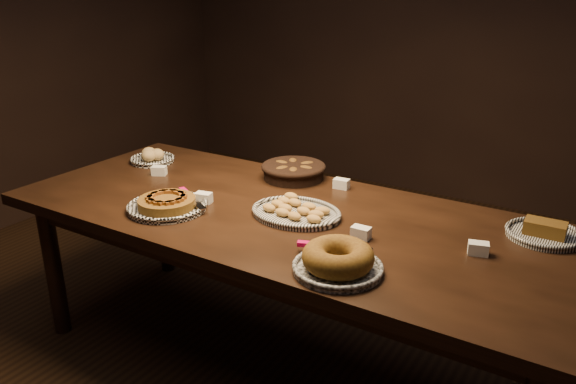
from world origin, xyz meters
The scene contains 9 objects.
ground centered at (0.00, 0.00, 0.00)m, with size 5.00×5.00×0.00m, color black.
buffet_table centered at (0.00, 0.00, 0.68)m, with size 2.40×1.00×0.75m.
apple_tart_plate centered at (-0.43, -0.24, 0.77)m, with size 0.34×0.34×0.06m.
madeleine_platter centered at (0.06, -0.01, 0.77)m, with size 0.38×0.31×0.04m.
bundt_cake_plate centered at (0.42, -0.34, 0.79)m, with size 0.35×0.33×0.10m.
croissant_basket centered at (-0.18, 0.38, 0.79)m, with size 0.31×0.31×0.08m.
bread_roll_plate centered at (-0.96, 0.21, 0.78)m, with size 0.23×0.23×0.07m.
loaf_plate centered at (0.96, 0.31, 0.77)m, with size 0.28×0.28×0.06m.
tent_cards centered at (0.02, 0.07, 0.77)m, with size 1.65×0.53×0.04m.
Camera 1 is at (1.16, -1.82, 1.65)m, focal length 35.00 mm.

